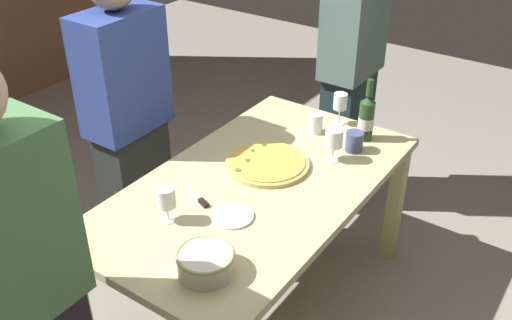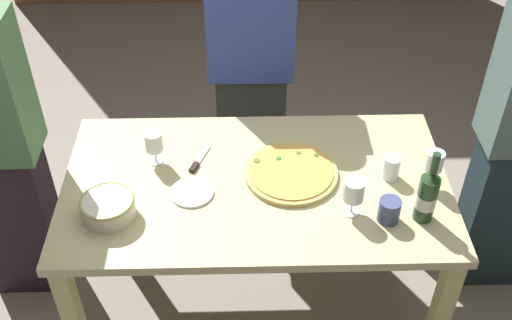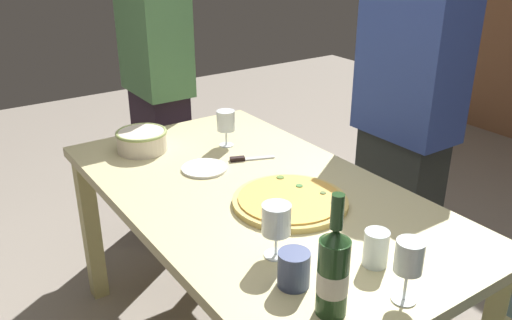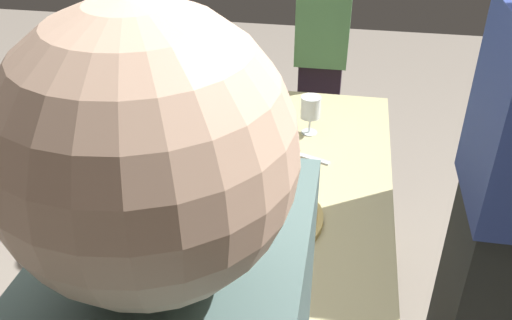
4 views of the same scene
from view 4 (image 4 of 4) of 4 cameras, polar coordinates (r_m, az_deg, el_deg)
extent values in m
cube|color=#C5BA84|center=(1.85, 0.00, -3.65)|extent=(1.60, 0.90, 0.04)
cube|color=#C8C079|center=(2.74, -5.39, -0.25)|extent=(0.07, 0.07, 0.71)
cube|color=#C8C079|center=(2.66, 11.26, -1.84)|extent=(0.07, 0.07, 0.71)
cylinder|color=#D5B865|center=(1.71, 0.39, -5.80)|extent=(0.39, 0.39, 0.02)
cylinder|color=gold|center=(1.71, 0.39, -5.46)|extent=(0.35, 0.35, 0.01)
cylinder|color=#52752C|center=(1.81, 3.18, -2.88)|extent=(0.03, 0.03, 0.00)
cylinder|color=#3C672C|center=(1.61, 3.07, -8.13)|extent=(0.02, 0.02, 0.00)
cylinder|color=#3B7533|center=(1.73, 3.24, -4.66)|extent=(0.02, 0.02, 0.00)
cylinder|color=#506930|center=(1.66, 3.97, -6.56)|extent=(0.02, 0.02, 0.00)
cylinder|color=silver|center=(2.34, -1.90, 6.17)|extent=(0.21, 0.21, 0.08)
torus|color=#9BAD61|center=(2.32, -1.92, 7.02)|extent=(0.21, 0.21, 0.01)
cylinder|color=#224220|center=(1.36, -14.38, -13.96)|extent=(0.08, 0.08, 0.20)
cone|color=#224220|center=(1.29, -15.06, -10.39)|extent=(0.08, 0.08, 0.03)
cylinder|color=#224220|center=(1.25, -15.47, -8.21)|extent=(0.03, 0.03, 0.09)
cylinder|color=silver|center=(1.37, -14.32, -14.26)|extent=(0.08, 0.08, 0.06)
cylinder|color=white|center=(1.60, -8.99, -9.88)|extent=(0.07, 0.07, 0.00)
cylinder|color=white|center=(1.58, -9.11, -8.86)|extent=(0.01, 0.01, 0.07)
cylinder|color=white|center=(1.53, -9.36, -6.60)|extent=(0.08, 0.08, 0.09)
cylinder|color=maroon|center=(1.55, -9.25, -7.55)|extent=(0.07, 0.07, 0.02)
cylinder|color=white|center=(2.19, 5.52, 2.86)|extent=(0.06, 0.06, 0.00)
cylinder|color=white|center=(2.17, 5.56, 3.67)|extent=(0.01, 0.01, 0.07)
cylinder|color=white|center=(2.14, 5.67, 5.46)|extent=(0.08, 0.08, 0.09)
cylinder|color=white|center=(1.39, -3.51, -14.57)|extent=(0.07, 0.07, 0.10)
cylinder|color=#404C77|center=(1.49, -12.38, -11.67)|extent=(0.09, 0.09, 0.10)
cylinder|color=white|center=(2.07, -0.44, 1.25)|extent=(0.18, 0.18, 0.01)
cube|color=silver|center=(2.02, 5.88, 0.14)|extent=(0.07, 0.13, 0.01)
cube|color=black|center=(2.04, 3.71, 0.93)|extent=(0.04, 0.06, 0.02)
cube|color=#281C28|center=(2.94, 6.39, 3.35)|extent=(0.34, 0.20, 0.83)
sphere|color=beige|center=(0.41, -11.26, 0.72)|extent=(0.23, 0.23, 0.23)
cube|color=#272B29|center=(2.12, 21.76, -12.77)|extent=(0.35, 0.20, 0.80)
camera|label=1|loc=(3.57, -17.96, 36.49)|focal=40.25mm
camera|label=2|loc=(2.76, -56.74, 35.52)|focal=44.11mm
camera|label=3|loc=(1.25, -73.66, -0.42)|focal=37.66mm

